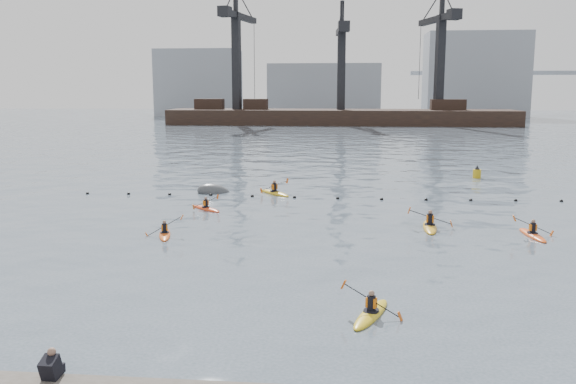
% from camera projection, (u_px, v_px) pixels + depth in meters
% --- Properties ---
extents(ground, '(400.00, 400.00, 0.00)m').
position_uv_depth(ground, '(295.00, 319.00, 20.16)').
color(ground, '#3C4E58').
rests_on(ground, ground).
extents(float_line, '(33.24, 0.73, 0.24)m').
position_uv_depth(float_line, '(316.00, 198.00, 42.31)').
color(float_line, black).
rests_on(float_line, ground).
extents(barge_pier, '(72.00, 19.30, 29.50)m').
position_uv_depth(barge_pier, '(340.00, 115.00, 127.77)').
color(barge_pier, black).
rests_on(barge_pier, ground).
extents(skyline, '(141.00, 28.00, 22.00)m').
position_uv_depth(skyline, '(351.00, 82.00, 165.80)').
color(skyline, gray).
rests_on(skyline, ground).
extents(kayaker_0, '(1.94, 2.88, 1.17)m').
position_uv_depth(kayaker_0, '(165.00, 234.00, 31.55)').
color(kayaker_0, '#EF5A16').
rests_on(kayaker_0, ground).
extents(kayaker_1, '(2.09, 3.15, 1.22)m').
position_uv_depth(kayaker_1, '(371.00, 313.00, 20.42)').
color(kayaker_1, gold).
rests_on(kayaker_1, ground).
extents(kayaker_2, '(2.48, 2.36, 0.97)m').
position_uv_depth(kayaker_2, '(206.00, 208.00, 38.31)').
color(kayaker_2, '#E63F15').
rests_on(kayaker_2, ground).
extents(kayaker_3, '(2.43, 3.60, 1.26)m').
position_uv_depth(kayaker_3, '(430.00, 226.00, 33.21)').
color(kayaker_3, gold).
rests_on(kayaker_3, ground).
extents(kayaker_4, '(2.17, 3.17, 1.22)m').
position_uv_depth(kayaker_4, '(532.00, 234.00, 31.40)').
color(kayaker_4, '#E64D15').
rests_on(kayaker_4, ground).
extents(kayaker_5, '(2.82, 3.14, 1.18)m').
position_uv_depth(kayaker_5, '(274.00, 192.00, 43.96)').
color(kayaker_5, gold).
rests_on(kayaker_5, ground).
extents(mooring_buoy, '(3.01, 2.31, 1.72)m').
position_uv_depth(mooring_buoy, '(214.00, 192.00, 44.58)').
color(mooring_buoy, '#383A3D').
rests_on(mooring_buoy, ground).
extents(nav_buoy, '(0.67, 0.67, 1.22)m').
position_uv_depth(nav_buoy, '(477.00, 174.00, 51.74)').
color(nav_buoy, gold).
rests_on(nav_buoy, ground).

